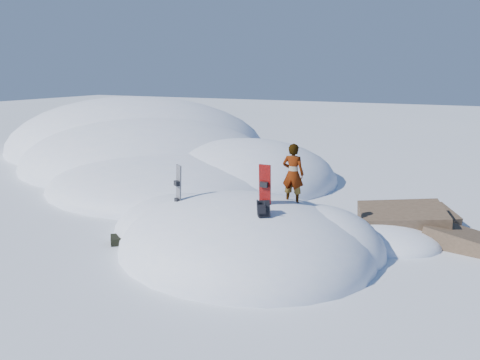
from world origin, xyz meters
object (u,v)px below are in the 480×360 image
at_px(snowboard_red, 265,196).
at_px(person, 293,174).
at_px(snowboard_dark, 178,194).
at_px(backpack, 263,209).

distance_m(snowboard_red, person, 1.06).
height_order(snowboard_dark, backpack, snowboard_dark).
bearing_deg(person, snowboard_dark, 17.95).
bearing_deg(backpack, snowboard_red, 76.01).
xyz_separation_m(snowboard_red, backpack, (0.26, -0.70, -0.11)).
bearing_deg(snowboard_dark, snowboard_red, 37.78).
relative_size(snowboard_red, backpack, 3.52).
distance_m(snowboard_red, backpack, 0.75).
bearing_deg(snowboard_red, person, 64.32).
relative_size(backpack, person, 0.30).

